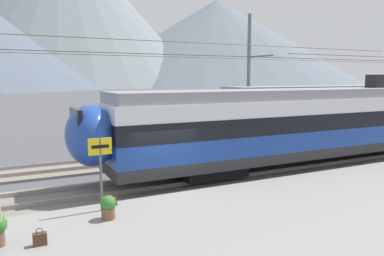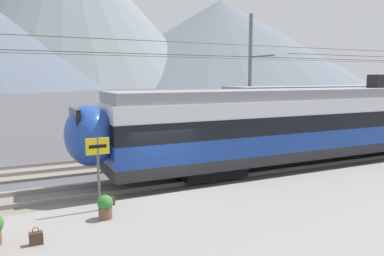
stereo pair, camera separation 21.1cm
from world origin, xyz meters
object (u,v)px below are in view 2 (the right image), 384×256
at_px(handbag_near_sign, 109,201).
at_px(potted_plant_platform_edge, 105,206).
at_px(train_near_platform, 320,121).
at_px(platform_sign, 98,158).
at_px(catenary_mast_far_side, 251,78).
at_px(handbag_beside_passenger, 36,238).

distance_m(handbag_near_sign, potted_plant_platform_edge, 1.18).
distance_m(train_near_platform, platform_sign, 11.92).
bearing_deg(platform_sign, potted_plant_platform_edge, -89.65).
distance_m(catenary_mast_far_side, platform_sign, 15.51).
distance_m(train_near_platform, handbag_beside_passenger, 14.33).
xyz_separation_m(handbag_beside_passenger, handbag_near_sign, (2.28, 2.07, -0.03)).
xyz_separation_m(catenary_mast_far_side, potted_plant_platform_edge, (-12.04, -10.25, -3.63)).
height_order(train_near_platform, platform_sign, train_near_platform).
bearing_deg(platform_sign, catenary_mast_far_side, 38.20).
bearing_deg(train_near_platform, handbag_beside_passenger, -161.53).
relative_size(platform_sign, handbag_near_sign, 6.02).
height_order(train_near_platform, catenary_mast_far_side, catenary_mast_far_side).
distance_m(catenary_mast_far_side, potted_plant_platform_edge, 16.22).
relative_size(train_near_platform, catenary_mast_far_side, 0.53).
height_order(platform_sign, handbag_beside_passenger, platform_sign).
bearing_deg(train_near_platform, handbag_near_sign, -167.71).
relative_size(handbag_near_sign, potted_plant_platform_edge, 0.54).
height_order(platform_sign, handbag_near_sign, platform_sign).
xyz_separation_m(train_near_platform, handbag_beside_passenger, (-13.50, -4.51, -1.70)).
distance_m(handbag_beside_passenger, handbag_near_sign, 3.08).
bearing_deg(train_near_platform, potted_plant_platform_edge, -163.01).
xyz_separation_m(handbag_near_sign, potted_plant_platform_edge, (-0.37, -1.10, 0.25)).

